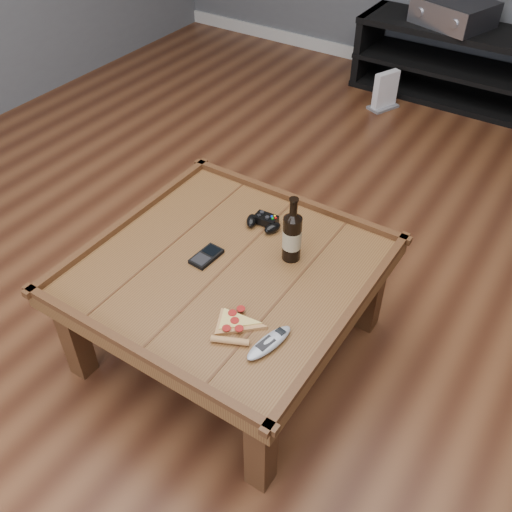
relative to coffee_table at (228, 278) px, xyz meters
The scene contains 11 objects.
ground 0.39m from the coffee_table, ahead, with size 6.00×6.00×0.00m, color #412012.
baseboard 3.01m from the coffee_table, 90.00° to the left, with size 5.00×0.02×0.10m, color silver.
coffee_table is the anchor object (origin of this frame).
media_console 2.75m from the coffee_table, 90.00° to the left, with size 1.40×0.45×0.50m.
beer_bottle 0.29m from the coffee_table, 44.53° to the left, with size 0.07×0.07×0.27m.
game_controller 0.28m from the coffee_table, 93.13° to the left, with size 0.16×0.11×0.04m.
pizza_slice 0.30m from the coffee_table, 50.09° to the right, with size 0.22×0.26×0.02m.
smartphone 0.11m from the coffee_table, behind, with size 0.08×0.13×0.02m.
remote_control 0.41m from the coffee_table, 35.31° to the right, with size 0.09×0.20×0.03m.
av_receiver 2.75m from the coffee_table, 92.14° to the left, with size 0.56×0.51×0.16m.
game_console 2.38m from the coffee_table, 98.28° to the left, with size 0.19×0.24×0.26m.
Camera 1 is at (0.93, -1.23, 1.85)m, focal length 40.00 mm.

